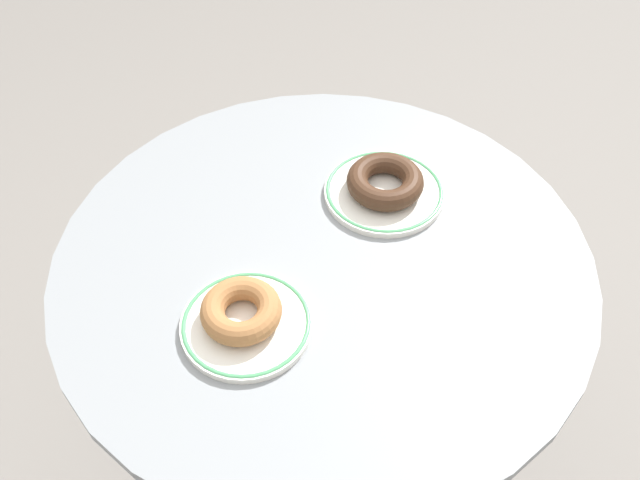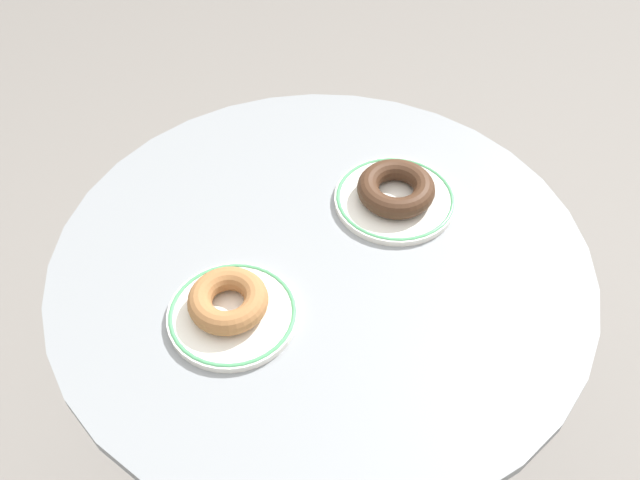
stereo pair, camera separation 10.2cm
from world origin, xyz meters
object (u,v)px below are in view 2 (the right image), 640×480
plate_left (233,314)px  donut_cinnamon (228,300)px  plate_right (395,199)px  donut_chocolate (396,189)px  cafe_table (321,347)px

plate_left → donut_cinnamon: donut_cinnamon is taller
plate_right → donut_cinnamon: size_ratio=1.74×
donut_cinnamon → donut_chocolate: size_ratio=0.90×
cafe_table → plate_right: size_ratio=4.17×
plate_left → plate_right: (0.32, 0.04, 0.00)m
plate_left → plate_right: size_ratio=0.94×
cafe_table → plate_right: (0.16, 0.02, 0.24)m
plate_left → donut_chocolate: donut_chocolate is taller
donut_cinnamon → donut_chocolate: (0.32, 0.03, 0.00)m
cafe_table → plate_left: plate_left is taller
plate_right → donut_cinnamon: 0.32m
donut_cinnamon → donut_chocolate: bearing=5.8°
donut_chocolate → plate_left: bearing=-172.8°
cafe_table → donut_cinnamon: donut_cinnamon is taller
plate_left → plate_right: same height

